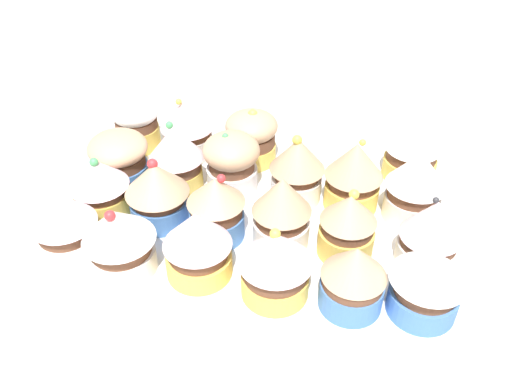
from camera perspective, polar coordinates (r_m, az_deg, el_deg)
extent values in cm
cube|color=beige|center=(59.16, 0.00, -4.37)|extent=(180.00, 180.00, 3.00)
cube|color=silver|center=(57.77, 0.00, -2.82)|extent=(44.97, 31.78, 1.20)
cylinder|color=white|center=(54.91, -19.02, -5.23)|extent=(5.78, 5.78, 2.74)
cylinder|color=brown|center=(53.60, -19.45, -3.62)|extent=(5.27, 5.27, 1.35)
cone|color=silver|center=(52.16, -19.98, -1.68)|extent=(6.18, 6.18, 3.36)
cylinder|color=white|center=(52.27, -13.80, -6.88)|extent=(6.14, 6.14, 2.34)
cylinder|color=brown|center=(50.98, -14.11, -5.36)|extent=(5.58, 5.58, 1.46)
cone|color=white|center=(49.48, -14.51, -3.40)|extent=(6.72, 6.72, 3.17)
sphere|color=red|center=(48.34, -15.16, -2.43)|extent=(0.98, 0.98, 0.98)
cylinder|color=#EFC651|center=(50.73, -6.00, -7.51)|extent=(6.13, 6.13, 2.22)
cylinder|color=brown|center=(49.48, -6.13, -6.05)|extent=(5.44, 5.44, 1.37)
cone|color=silver|center=(47.82, -6.33, -3.93)|extent=(6.31, 6.31, 3.54)
cylinder|color=#EFC651|center=(48.74, 2.01, -9.62)|extent=(6.04, 6.04, 2.28)
cylinder|color=brown|center=(47.36, 2.06, -8.06)|extent=(5.68, 5.68, 1.52)
cone|color=silver|center=(45.70, 2.12, -6.00)|extent=(6.53, 6.53, 3.21)
sphere|color=#EAD64C|center=(44.87, 2.03, -4.43)|extent=(0.94, 0.94, 0.94)
cylinder|color=#477AC6|center=(48.37, 9.95, -10.53)|extent=(5.57, 5.57, 2.62)
cylinder|color=brown|center=(47.05, 10.19, -9.05)|extent=(5.28, 5.28, 1.01)
cone|color=tan|center=(45.59, 10.47, -7.29)|extent=(5.63, 5.63, 3.09)
cylinder|color=#477AC6|center=(49.43, 17.11, -10.88)|extent=(5.97, 5.97, 2.40)
cylinder|color=brown|center=(48.03, 17.53, -9.32)|extent=(5.33, 5.33, 1.52)
cone|color=white|center=(46.51, 18.04, -7.46)|extent=(6.54, 6.54, 2.88)
cylinder|color=#EFC651|center=(58.96, -15.82, -1.13)|extent=(5.70, 5.70, 2.67)
cylinder|color=brown|center=(57.84, -16.13, 0.31)|extent=(5.27, 5.27, 1.07)
cone|color=silver|center=(56.67, -16.48, 1.96)|extent=(6.15, 6.15, 3.04)
sphere|color=#4CB266|center=(55.77, -16.72, 3.02)|extent=(0.89, 0.89, 0.89)
cylinder|color=#477AC6|center=(56.87, -10.11, -1.84)|extent=(5.98, 5.98, 2.54)
cylinder|color=brown|center=(55.76, -10.31, -0.42)|extent=(5.44, 5.44, 1.04)
cone|color=tan|center=(54.43, -10.57, 1.43)|extent=(6.53, 6.53, 3.45)
sphere|color=red|center=(53.75, -10.86, 2.92)|extent=(1.07, 1.07, 1.07)
cylinder|color=#477AC6|center=(54.20, -4.10, -3.44)|extent=(5.45, 5.45, 2.73)
cylinder|color=brown|center=(52.83, -4.20, -1.72)|extent=(5.06, 5.06, 1.50)
cone|color=tan|center=(51.48, -4.31, 0.15)|extent=(5.72, 5.72, 2.84)
sphere|color=red|center=(50.81, -3.69, 1.44)|extent=(0.85, 0.85, 0.85)
cylinder|color=white|center=(53.37, 2.64, -4.20)|extent=(5.56, 5.56, 2.67)
cylinder|color=brown|center=(52.05, 2.70, -2.55)|extent=(4.99, 4.99, 1.36)
cone|color=tan|center=(50.42, 2.78, -0.32)|extent=(5.76, 5.76, 3.79)
cylinder|color=#EFC651|center=(52.95, 9.41, -5.14)|extent=(5.39, 5.39, 2.76)
cylinder|color=brown|center=(51.63, 9.63, -3.52)|extent=(4.89, 4.89, 1.23)
cone|color=tan|center=(50.31, 9.87, -1.75)|extent=(5.39, 5.39, 2.90)
sphere|color=#EAD64C|center=(49.90, 10.30, -0.26)|extent=(0.97, 0.97, 0.97)
cylinder|color=white|center=(53.91, 17.44, -6.11)|extent=(5.64, 5.64, 2.27)
cylinder|color=brown|center=(52.81, 17.78, -4.80)|extent=(5.25, 5.25, 1.07)
cone|color=silver|center=(51.22, 18.30, -2.72)|extent=(5.73, 5.73, 3.96)
sphere|color=#333338|center=(50.26, 18.43, -0.84)|extent=(0.60, 0.60, 0.60)
cylinder|color=#477AC6|center=(63.26, -13.94, 2.00)|extent=(6.06, 6.06, 2.29)
cylinder|color=brown|center=(62.28, -14.18, 3.31)|extent=(5.68, 5.68, 1.23)
ellipsoid|color=tan|center=(61.41, -14.41, 4.55)|extent=(6.59, 6.59, 3.33)
cylinder|color=#EFC651|center=(61.14, -8.16, 1.51)|extent=(5.45, 5.45, 2.40)
cylinder|color=brown|center=(60.02, -8.33, 3.01)|extent=(5.17, 5.17, 1.52)
cone|color=silver|center=(58.53, -8.56, 5.19)|extent=(6.02, 6.02, 3.90)
sphere|color=#4CB266|center=(58.09, -9.12, 6.98)|extent=(0.82, 0.82, 0.82)
cylinder|color=white|center=(60.16, -2.53, 1.46)|extent=(5.61, 5.61, 2.79)
cylinder|color=brown|center=(59.01, -2.58, 3.00)|extent=(4.99, 4.99, 1.17)
ellipsoid|color=tan|center=(58.06, -2.63, 4.38)|extent=(6.17, 6.17, 3.70)
sphere|color=#4CB266|center=(57.22, -3.25, 5.88)|extent=(0.72, 0.72, 0.72)
cylinder|color=white|center=(58.88, 4.23, 0.46)|extent=(5.42, 5.42, 2.80)
cylinder|color=brown|center=(57.70, 4.32, 2.02)|extent=(4.78, 4.78, 1.15)
cone|color=tan|center=(56.33, 4.44, 4.01)|extent=(5.91, 5.91, 3.68)
sphere|color=#EAD64C|center=(55.47, 4.36, 5.49)|extent=(1.06, 1.06, 1.06)
cylinder|color=#EFC651|center=(58.67, 9.97, -0.32)|extent=(5.75, 5.75, 2.68)
cylinder|color=brown|center=(57.49, 10.18, 1.23)|extent=(5.16, 5.16, 1.27)
cone|color=tan|center=(56.02, 10.47, 3.35)|extent=(6.08, 6.08, 3.89)
sphere|color=#EAD64C|center=(55.45, 11.18, 5.14)|extent=(0.71, 0.71, 0.71)
cylinder|color=white|center=(58.51, 15.98, -1.46)|extent=(5.70, 5.70, 2.74)
cylinder|color=brown|center=(57.28, 16.33, 0.14)|extent=(5.34, 5.34, 1.37)
cone|color=white|center=(55.77, 16.80, 2.30)|extent=(6.12, 6.12, 3.93)
cylinder|color=#EFC651|center=(69.01, -12.31, 5.77)|extent=(5.38, 5.38, 2.76)
cylinder|color=brown|center=(68.02, -12.52, 7.17)|extent=(5.14, 5.14, 1.17)
ellipsoid|color=white|center=(67.28, -12.70, 8.27)|extent=(5.75, 5.75, 3.08)
cylinder|color=white|center=(66.28, -7.11, 4.98)|extent=(5.80, 5.80, 2.80)
cylinder|color=brown|center=(65.27, -7.24, 6.40)|extent=(5.46, 5.46, 1.06)
cone|color=silver|center=(64.08, -7.40, 8.20)|extent=(6.31, 6.31, 3.66)
sphere|color=#EAD64C|center=(63.08, -8.15, 9.41)|extent=(0.72, 0.72, 0.72)
cylinder|color=#EFC651|center=(64.95, -0.46, 4.27)|extent=(5.76, 5.76, 2.27)
cylinder|color=brown|center=(63.95, -0.47, 5.65)|extent=(5.52, 5.52, 1.44)
ellipsoid|color=tan|center=(63.05, -0.48, 6.97)|extent=(6.13, 6.13, 3.32)
sphere|color=#EAD64C|center=(62.43, -0.36, 8.22)|extent=(1.12, 1.12, 1.12)
cylinder|color=#EFC651|center=(64.80, 15.81, 2.58)|extent=(6.02, 6.02, 2.28)
cylinder|color=brown|center=(63.80, 16.08, 3.93)|extent=(5.54, 5.54, 1.41)
cone|color=white|center=(62.46, 16.49, 5.89)|extent=(6.15, 6.15, 3.74)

